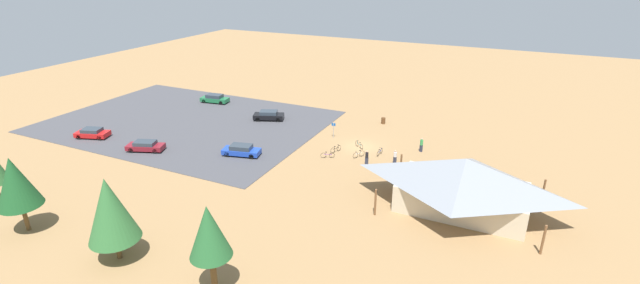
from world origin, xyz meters
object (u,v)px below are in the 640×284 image
Objects in this scene: bicycle_yellow_yard_front at (394,174)px; bicycle_teal_edge_south at (359,145)px; pine_midwest at (209,232)px; bicycle_white_near_porch at (359,154)px; visitor_near_lot at (421,144)px; bicycle_purple_yard_right at (328,155)px; visitor_by_pavilion at (367,157)px; car_green_back_corner at (215,99)px; lot_sign at (333,128)px; car_red_end_stall at (92,133)px; bike_pavilion at (463,181)px; visitor_crossing_yard at (395,157)px; car_blue_second_row at (241,150)px; bicycle_blue_by_bin at (380,152)px; car_black_near_entry at (269,115)px; car_maroon_by_curb at (145,146)px; trash_bin at (383,121)px; pine_far_west at (110,210)px; pine_mideast at (15,182)px; bicycle_black_mid_cluster at (336,149)px; bicycle_green_front_row at (415,168)px.

bicycle_teal_edge_south is at bearing -44.00° from bicycle_yellow_yard_front.
bicycle_white_near_porch is (-1.35, -26.07, -4.38)m from pine_midwest.
visitor_near_lot reaches higher than bicycle_teal_edge_south.
visitor_by_pavilion reaches higher than bicycle_purple_yard_right.
bicycle_purple_yard_right is 0.31× the size of car_green_back_corner.
bicycle_teal_edge_south is (-4.32, 1.73, -1.04)m from lot_sign.
bicycle_purple_yard_right is at bearing -166.64° from car_red_end_stall.
pine_midwest is (14.31, 18.77, 1.73)m from bike_pavilion.
visitor_crossing_yard is at bearing -102.65° from pine_midwest.
car_green_back_corner is (28.23, -36.74, -4.02)m from pine_midwest.
bicycle_teal_edge_south is 0.29× the size of car_blue_second_row.
car_green_back_corner is (31.65, -8.89, 0.40)m from bicycle_blue_by_bin.
bicycle_purple_yard_right is at bearing 147.15° from car_black_near_entry.
car_maroon_by_curb is 1.00× the size of car_blue_second_row.
pine_midwest is at bearing 77.35° from visitor_crossing_yard.
car_maroon_by_curb is at bearing 20.98° from bicycle_white_near_porch.
trash_bin is 0.53× the size of bicycle_yellow_yard_front.
visitor_by_pavilion is (0.56, 3.21, 0.55)m from bicycle_blue_by_bin.
pine_far_west reaches higher than visitor_crossing_yard.
pine_mideast is 3.94× the size of visitor_crossing_yard.
bicycle_blue_by_bin is at bearing -163.66° from bicycle_black_mid_cluster.
car_black_near_entry is at bearing -15.39° from bicycle_blue_by_bin.
bicycle_purple_yard_right is at bearing 84.15° from bicycle_black_mid_cluster.
pine_mideast is 32.80m from bicycle_black_mid_cluster.
bicycle_blue_by_bin is at bearing -37.39° from visitor_crossing_yard.
car_red_end_stall is at bearing 14.86° from bicycle_white_near_porch.
pine_midwest is 26.93m from visitor_crossing_yard.
pine_mideast reaches higher than bicycle_yellow_yard_front.
bicycle_blue_by_bin is 38.17m from car_red_end_stall.
visitor_crossing_yard is (-5.84, -26.01, -3.84)m from pine_midwest.
pine_mideast is 1.45× the size of car_black_near_entry.
pine_midwest reaches higher than bicycle_yellow_yard_front.
trash_bin is 40.08m from car_red_end_stall.
lot_sign is at bearing -32.97° from bike_pavilion.
visitor_crossing_yard reaches higher than car_green_back_corner.
bicycle_green_front_row is 0.32× the size of car_maroon_by_curb.
bicycle_teal_edge_south reaches higher than bicycle_green_front_row.
car_green_back_corner is 33.37m from visitor_by_pavilion.
lot_sign is 31.05m from pine_midwest.
visitor_crossing_yard is (-4.49, 0.06, 0.54)m from bicycle_white_near_porch.
lot_sign is at bearing -82.64° from pine_midwest.
car_blue_second_row reaches higher than bicycle_white_near_porch.
bicycle_teal_edge_south is at bearing -18.65° from bicycle_blue_by_bin.
pine_midwest is (0.39, 38.87, 4.32)m from trash_bin.
trash_bin is at bearing -85.71° from bicycle_white_near_porch.
trash_bin is 0.19× the size of car_black_near_entry.
pine_far_west is (-10.45, -0.52, -0.28)m from pine_mideast.
car_maroon_by_curb is 20.73m from car_green_back_corner.
bike_pavilion reaches higher than bicycle_green_front_row.
visitor_crossing_yard is (-5.47, 2.88, 0.56)m from bicycle_teal_edge_south.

